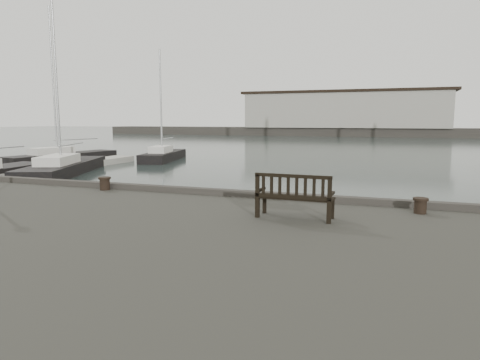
# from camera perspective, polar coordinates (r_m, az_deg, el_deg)

# --- Properties ---
(ground) EXTENTS (400.00, 400.00, 0.00)m
(ground) POSITION_cam_1_polar(r_m,az_deg,el_deg) (12.90, 2.59, -9.07)
(ground) COLOR black
(ground) RESTS_ON ground
(pontoon) EXTENTS (2.00, 24.00, 0.50)m
(pontoon) POSITION_cam_1_polar(r_m,az_deg,el_deg) (32.35, -27.29, 0.83)
(pontoon) COLOR #9B988F
(pontoon) RESTS_ON ground
(breakwater) EXTENTS (140.00, 9.50, 12.20)m
(breakwater) POSITION_cam_1_polar(r_m,az_deg,el_deg) (104.11, 15.52, 8.00)
(breakwater) COLOR #383530
(breakwater) RESTS_ON ground
(bench) EXTENTS (1.76, 0.65, 1.00)m
(bench) POSITION_cam_1_polar(r_m,az_deg,el_deg) (9.81, 7.29, -3.27)
(bench) COLOR black
(bench) RESTS_ON quay
(bollard_left) EXTENTS (0.50, 0.50, 0.42)m
(bollard_left) POSITION_cam_1_polar(r_m,az_deg,el_deg) (14.38, -17.59, -0.44)
(bollard_left) COLOR black
(bollard_left) RESTS_ON quay
(bollard_right) EXTENTS (0.44, 0.44, 0.38)m
(bollard_right) POSITION_cam_1_polar(r_m,az_deg,el_deg) (11.15, 22.92, -3.17)
(bollard_right) COLOR black
(bollard_right) RESTS_ON quay
(yacht_b) EXTENTS (4.36, 10.99, 14.10)m
(yacht_b) POSITION_cam_1_polar(r_m,az_deg,el_deg) (42.06, -22.55, 2.57)
(yacht_b) COLOR black
(yacht_b) RESTS_ON ground
(yacht_c) EXTENTS (6.68, 11.42, 14.87)m
(yacht_c) POSITION_cam_1_polar(r_m,az_deg,el_deg) (32.84, -22.35, 1.21)
(yacht_c) COLOR black
(yacht_c) RESTS_ON ground
(yacht_d) EXTENTS (4.12, 8.73, 10.77)m
(yacht_d) POSITION_cam_1_polar(r_m,az_deg,el_deg) (41.25, -10.15, 2.94)
(yacht_d) COLOR black
(yacht_d) RESTS_ON ground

